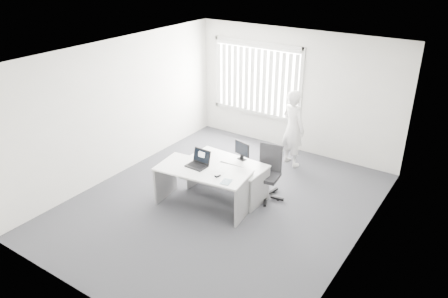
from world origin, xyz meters
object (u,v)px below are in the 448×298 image
Objects in this scene: desk_near at (203,180)px; desk_far at (227,171)px; person at (293,128)px; monitor at (242,151)px; office_chair at (267,181)px; laptop at (196,160)px.

desk_near reaches higher than desk_far.
monitor is (-0.28, -1.63, 0.03)m from person.
office_chair is at bearing 24.84° from monitor.
person is at bearing 75.52° from laptop.
office_chair is 2.86× the size of monitor.
monitor is at bearing -178.14° from office_chair.
monitor is at bearing 56.23° from desk_far.
desk_near is at bearing 100.50° from person.
desk_far is 0.78m from laptop.
person is at bearing 89.98° from office_chair.
person is at bearing 69.80° from desk_near.
monitor reaches higher than desk_far.
desk_near is 2.58m from person.
laptop is (-0.73, -2.47, 0.06)m from person.
laptop is at bearing 163.04° from desk_near.
desk_far is 0.91× the size of person.
desk_near is 1.04× the size of person.
office_chair is 1.46m from laptop.
desk_far is at bearing 67.65° from laptop.
laptop reaches higher than office_chair.
desk_near is 1.27m from office_chair.
desk_near is at bearing -93.95° from monitor.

